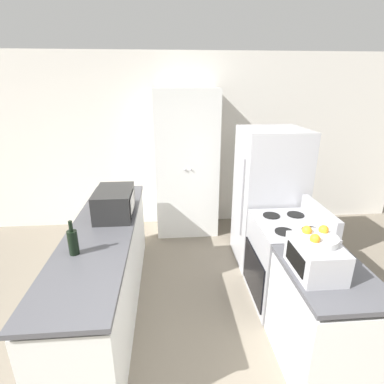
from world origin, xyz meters
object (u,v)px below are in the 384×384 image
(pantry_cabinet, at_px, (186,164))
(wine_bottle, at_px, (73,242))
(stove, at_px, (285,262))
(toaster_oven, at_px, (316,258))
(microwave, at_px, (115,203))
(fruit_bowl, at_px, (318,238))
(refrigerator, at_px, (268,198))

(pantry_cabinet, height_order, wine_bottle, pantry_cabinet)
(stove, relative_size, toaster_oven, 2.53)
(microwave, relative_size, fruit_bowl, 2.01)
(pantry_cabinet, height_order, fruit_bowl, pantry_cabinet)
(refrigerator, bearing_deg, microwave, -165.61)
(stove, bearing_deg, toaster_oven, -100.32)
(pantry_cabinet, distance_m, microwave, 1.60)
(refrigerator, distance_m, wine_bottle, 2.30)
(wine_bottle, distance_m, fruit_bowl, 1.84)
(toaster_oven, bearing_deg, fruit_bowl, 79.59)
(refrigerator, bearing_deg, wine_bottle, -149.23)
(pantry_cabinet, bearing_deg, toaster_oven, -73.05)
(refrigerator, height_order, fruit_bowl, refrigerator)
(stove, relative_size, fruit_bowl, 3.97)
(pantry_cabinet, relative_size, toaster_oven, 5.11)
(stove, xyz_separation_m, fruit_bowl, (-0.14, -0.77, 0.70))
(microwave, bearing_deg, toaster_oven, -35.20)
(fruit_bowl, bearing_deg, pantry_cabinet, 107.15)
(pantry_cabinet, relative_size, microwave, 3.99)
(refrigerator, height_order, wine_bottle, refrigerator)
(fruit_bowl, bearing_deg, toaster_oven, -100.41)
(pantry_cabinet, bearing_deg, fruit_bowl, -72.85)
(stove, distance_m, fruit_bowl, 1.05)
(wine_bottle, relative_size, toaster_oven, 0.70)
(refrigerator, xyz_separation_m, microwave, (-1.76, -0.45, 0.18))
(pantry_cabinet, relative_size, stove, 2.02)
(refrigerator, xyz_separation_m, toaster_oven, (-0.18, -1.57, 0.16))
(refrigerator, bearing_deg, fruit_bowl, -96.62)
(wine_bottle, bearing_deg, microwave, 73.72)
(wine_bottle, relative_size, fruit_bowl, 1.09)
(refrigerator, relative_size, fruit_bowl, 6.40)
(stove, distance_m, wine_bottle, 2.05)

